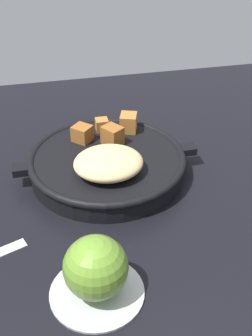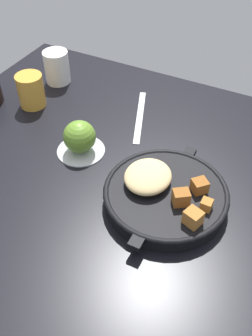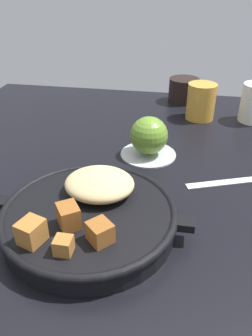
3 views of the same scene
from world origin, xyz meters
The scene contains 4 objects.
ground_plane centered at (0.00, 0.00, -1.20)cm, with size 93.05×103.99×2.40cm, color black.
cast_iron_skillet centered at (-0.51, -12.03, 2.48)cm, with size 29.80×25.44×6.79cm.
saucer_plate centered at (5.17, 11.57, 0.30)cm, with size 11.34×11.34×0.60cm, color #B7BABF.
red_apple centered at (5.17, 11.57, 4.39)cm, with size 7.58×7.58×7.58cm, color olive.
Camera 1 is at (9.40, 46.49, 42.30)cm, focal length 47.52 mm.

